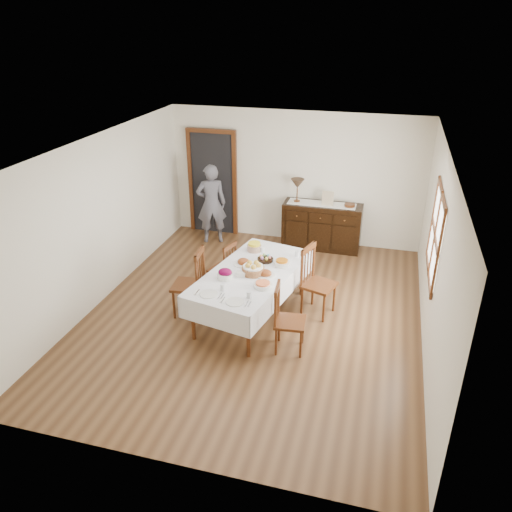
% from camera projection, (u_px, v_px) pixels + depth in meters
% --- Properties ---
extents(ground, '(6.00, 6.00, 0.00)m').
position_uv_depth(ground, '(254.00, 314.00, 7.76)').
color(ground, brown).
extents(room_shell, '(5.02, 6.02, 2.65)m').
position_uv_depth(room_shell, '(252.00, 204.00, 7.44)').
color(room_shell, silver).
rests_on(room_shell, ground).
extents(dining_table, '(1.55, 2.39, 0.76)m').
position_uv_depth(dining_table, '(251.00, 277.00, 7.43)').
color(dining_table, white).
rests_on(dining_table, ground).
extents(chair_left_near, '(0.49, 0.49, 1.09)m').
position_uv_depth(chair_left_near, '(191.00, 282.00, 7.54)').
color(chair_left_near, '#4E2610').
rests_on(chair_left_near, ground).
extents(chair_left_far, '(0.47, 0.47, 0.90)m').
position_uv_depth(chair_left_far, '(224.00, 267.00, 8.18)').
color(chair_left_far, '#4E2610').
rests_on(chair_left_far, ground).
extents(chair_right_near, '(0.45, 0.45, 0.99)m').
position_uv_depth(chair_right_near, '(286.00, 318.00, 6.73)').
color(chair_right_near, '#4E2610').
rests_on(chair_right_near, ground).
extents(chair_right_far, '(0.57, 0.57, 1.10)m').
position_uv_depth(chair_right_far, '(316.00, 280.00, 7.57)').
color(chair_right_far, '#4E2610').
rests_on(chair_right_far, ground).
extents(sideboard, '(1.51, 0.55, 0.91)m').
position_uv_depth(sideboard, '(322.00, 226.00, 9.77)').
color(sideboard, black).
rests_on(sideboard, ground).
extents(person, '(0.63, 0.52, 1.72)m').
position_uv_depth(person, '(211.00, 201.00, 9.87)').
color(person, '#565661').
rests_on(person, ground).
extents(bread_basket, '(0.33, 0.33, 0.18)m').
position_uv_depth(bread_basket, '(253.00, 269.00, 7.31)').
color(bread_basket, brown).
rests_on(bread_basket, dining_table).
extents(egg_basket, '(0.25, 0.25, 0.10)m').
position_uv_depth(egg_basket, '(265.00, 259.00, 7.70)').
color(egg_basket, black).
rests_on(egg_basket, dining_table).
extents(ham_platter_a, '(0.31, 0.31, 0.11)m').
position_uv_depth(ham_platter_a, '(244.00, 262.00, 7.61)').
color(ham_platter_a, white).
rests_on(ham_platter_a, dining_table).
extents(ham_platter_b, '(0.28, 0.28, 0.11)m').
position_uv_depth(ham_platter_b, '(265.00, 274.00, 7.27)').
color(ham_platter_b, white).
rests_on(ham_platter_b, dining_table).
extents(beet_bowl, '(0.23, 0.23, 0.15)m').
position_uv_depth(beet_bowl, '(225.00, 274.00, 7.18)').
color(beet_bowl, white).
rests_on(beet_bowl, dining_table).
extents(carrot_bowl, '(0.25, 0.25, 0.10)m').
position_uv_depth(carrot_bowl, '(282.00, 263.00, 7.56)').
color(carrot_bowl, white).
rests_on(carrot_bowl, dining_table).
extents(pineapple_bowl, '(0.23, 0.23, 0.14)m').
position_uv_depth(pineapple_bowl, '(254.00, 247.00, 8.02)').
color(pineapple_bowl, tan).
rests_on(pineapple_bowl, dining_table).
extents(casserole_dish, '(0.26, 0.26, 0.07)m').
position_uv_depth(casserole_dish, '(263.00, 285.00, 6.97)').
color(casserole_dish, white).
rests_on(casserole_dish, dining_table).
extents(butter_dish, '(0.16, 0.12, 0.07)m').
position_uv_depth(butter_dish, '(241.00, 274.00, 7.25)').
color(butter_dish, white).
rests_on(butter_dish, dining_table).
extents(setting_left, '(0.44, 0.31, 0.10)m').
position_uv_depth(setting_left, '(213.00, 292.00, 6.82)').
color(setting_left, white).
rests_on(setting_left, dining_table).
extents(setting_right, '(0.44, 0.31, 0.10)m').
position_uv_depth(setting_right, '(239.00, 299.00, 6.63)').
color(setting_right, white).
rests_on(setting_right, dining_table).
extents(glass_far_a, '(0.07, 0.07, 0.09)m').
position_uv_depth(glass_far_a, '(262.00, 249.00, 7.99)').
color(glass_far_a, white).
rests_on(glass_far_a, dining_table).
extents(glass_far_b, '(0.07, 0.07, 0.10)m').
position_uv_depth(glass_far_b, '(297.00, 254.00, 7.83)').
color(glass_far_b, white).
rests_on(glass_far_b, dining_table).
extents(runner, '(1.30, 0.35, 0.01)m').
position_uv_depth(runner, '(322.00, 204.00, 9.58)').
color(runner, white).
rests_on(runner, sideboard).
extents(table_lamp, '(0.26, 0.26, 0.46)m').
position_uv_depth(table_lamp, '(297.00, 184.00, 9.54)').
color(table_lamp, brown).
rests_on(table_lamp, sideboard).
extents(picture_frame, '(0.22, 0.08, 0.28)m').
position_uv_depth(picture_frame, '(328.00, 198.00, 9.45)').
color(picture_frame, tan).
rests_on(picture_frame, sideboard).
extents(deco_bowl, '(0.20, 0.20, 0.06)m').
position_uv_depth(deco_bowl, '(350.00, 205.00, 9.43)').
color(deco_bowl, '#4E2610').
rests_on(deco_bowl, sideboard).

